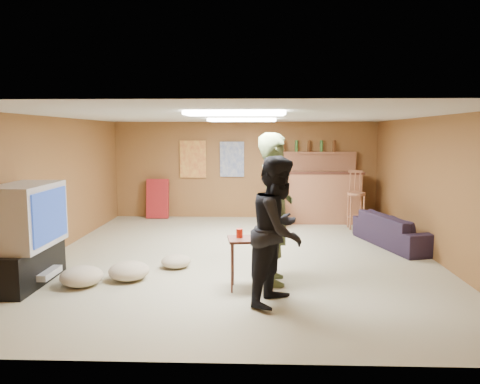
{
  "coord_description": "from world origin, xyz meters",
  "views": [
    {
      "loc": [
        0.27,
        -7.23,
        1.93
      ],
      "look_at": [
        0.0,
        0.2,
        1.0
      ],
      "focal_mm": 35.0,
      "sensor_mm": 36.0,
      "label": 1
    }
  ],
  "objects_px": {
    "bar_counter": "(313,197)",
    "person_black": "(279,230)",
    "tv_body": "(26,215)",
    "sofa": "(397,230)",
    "person_olive": "(275,209)",
    "tray_table": "(249,264)"
  },
  "relations": [
    {
      "from": "bar_counter",
      "to": "person_black",
      "type": "distance_m",
      "value": 5.09
    },
    {
      "from": "tv_body",
      "to": "sofa",
      "type": "distance_m",
      "value": 5.86
    },
    {
      "from": "person_olive",
      "to": "person_black",
      "type": "relative_size",
      "value": 1.15
    },
    {
      "from": "sofa",
      "to": "tray_table",
      "type": "height_order",
      "value": "tray_table"
    },
    {
      "from": "tray_table",
      "to": "person_olive",
      "type": "bearing_deg",
      "value": 40.91
    },
    {
      "from": "bar_counter",
      "to": "person_olive",
      "type": "height_order",
      "value": "person_olive"
    },
    {
      "from": "person_olive",
      "to": "person_black",
      "type": "height_order",
      "value": "person_olive"
    },
    {
      "from": "person_black",
      "to": "tray_table",
      "type": "bearing_deg",
      "value": 62.43
    },
    {
      "from": "person_olive",
      "to": "person_black",
      "type": "bearing_deg",
      "value": 177.46
    },
    {
      "from": "person_black",
      "to": "tv_body",
      "type": "bearing_deg",
      "value": 105.29
    },
    {
      "from": "tray_table",
      "to": "tv_body",
      "type": "bearing_deg",
      "value": 178.27
    },
    {
      "from": "sofa",
      "to": "bar_counter",
      "type": "bearing_deg",
      "value": 13.74
    },
    {
      "from": "sofa",
      "to": "tray_table",
      "type": "distance_m",
      "value": 3.48
    },
    {
      "from": "bar_counter",
      "to": "person_black",
      "type": "bearing_deg",
      "value": -101.15
    },
    {
      "from": "tv_body",
      "to": "tray_table",
      "type": "distance_m",
      "value": 2.88
    },
    {
      "from": "person_olive",
      "to": "sofa",
      "type": "height_order",
      "value": "person_olive"
    },
    {
      "from": "person_black",
      "to": "bar_counter",
      "type": "bearing_deg",
      "value": 13.76
    },
    {
      "from": "bar_counter",
      "to": "tv_body",
      "type": "bearing_deg",
      "value": -133.0
    },
    {
      "from": "person_olive",
      "to": "sofa",
      "type": "bearing_deg",
      "value": -50.34
    },
    {
      "from": "person_olive",
      "to": "tv_body",
      "type": "bearing_deg",
      "value": 89.66
    },
    {
      "from": "sofa",
      "to": "tray_table",
      "type": "relative_size",
      "value": 2.88
    },
    {
      "from": "tv_body",
      "to": "person_black",
      "type": "relative_size",
      "value": 0.65
    }
  ]
}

